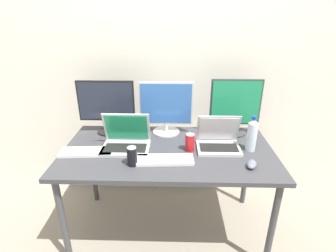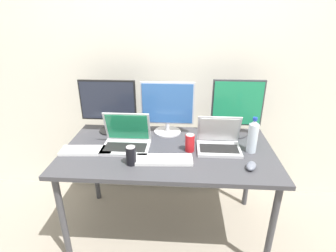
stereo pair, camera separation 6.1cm
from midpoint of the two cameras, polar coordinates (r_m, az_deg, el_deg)
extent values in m
plane|color=gray|center=(2.34, -0.80, -21.16)|extent=(16.00, 16.00, 0.00)
cube|color=silver|center=(2.28, -0.36, 14.83)|extent=(7.00, 0.08, 2.60)
cylinder|color=#424247|center=(2.00, -22.73, -18.85)|extent=(0.04, 0.04, 0.71)
cylinder|color=#424247|center=(1.95, 20.85, -19.87)|extent=(0.04, 0.04, 0.71)
cylinder|color=#424247|center=(2.50, -16.74, -8.63)|extent=(0.04, 0.04, 0.71)
cylinder|color=#424247|center=(2.46, 16.03, -9.15)|extent=(0.04, 0.04, 0.71)
cube|color=#3D3D42|center=(1.90, -0.92, -5.41)|extent=(1.50, 0.80, 0.03)
cylinder|color=black|center=(2.21, -13.49, -1.11)|extent=(0.18, 0.18, 0.01)
cylinder|color=black|center=(2.19, -13.62, 0.14)|extent=(0.03, 0.03, 0.09)
cube|color=black|center=(2.12, -14.15, 5.31)|extent=(0.45, 0.02, 0.32)
cube|color=#232838|center=(2.11, -14.24, 5.20)|extent=(0.42, 0.01, 0.30)
cylinder|color=silver|center=(2.15, -1.21, -1.23)|extent=(0.22, 0.22, 0.01)
cylinder|color=silver|center=(2.13, -1.22, -0.25)|extent=(0.03, 0.03, 0.07)
cube|color=silver|center=(2.06, -1.26, 4.96)|extent=(0.42, 0.02, 0.34)
cube|color=#3366B2|center=(2.04, -1.28, 4.85)|extent=(0.39, 0.01, 0.32)
cylinder|color=#38383D|center=(2.19, 13.06, -1.29)|extent=(0.21, 0.21, 0.01)
cylinder|color=#38383D|center=(2.18, 13.15, -0.33)|extent=(0.03, 0.03, 0.07)
cube|color=#38383D|center=(2.10, 13.69, 5.05)|extent=(0.39, 0.02, 0.36)
cube|color=#1E8C59|center=(2.09, 13.76, 4.94)|extent=(0.37, 0.01, 0.34)
cube|color=silver|center=(1.91, -10.06, -4.75)|extent=(0.34, 0.24, 0.02)
cube|color=black|center=(1.89, -10.19, -4.70)|extent=(0.30, 0.13, 0.00)
cube|color=silver|center=(1.93, -9.85, -0.25)|extent=(0.34, 0.08, 0.24)
cube|color=#1E8C59|center=(1.93, -9.89, -0.39)|extent=(0.30, 0.07, 0.21)
cube|color=silver|center=(1.91, 10.00, -4.71)|extent=(0.30, 0.23, 0.02)
cube|color=black|center=(1.89, 10.09, -4.65)|extent=(0.27, 0.13, 0.00)
cube|color=silver|center=(1.93, 9.94, -0.51)|extent=(0.30, 0.09, 0.22)
cube|color=white|center=(1.93, 9.96, -0.65)|extent=(0.27, 0.07, 0.20)
cube|color=white|center=(1.74, -1.64, -7.37)|extent=(0.38, 0.15, 0.02)
cube|color=white|center=(1.93, -18.25, -5.39)|extent=(0.37, 0.15, 0.02)
ellipsoid|color=slate|center=(1.75, 16.80, -7.99)|extent=(0.09, 0.12, 0.04)
cylinder|color=silver|center=(1.91, 16.88, -2.27)|extent=(0.07, 0.07, 0.21)
cone|color=silver|center=(1.87, 17.30, 1.03)|extent=(0.06, 0.06, 0.03)
cylinder|color=#1938B2|center=(1.86, 17.39, 1.74)|extent=(0.03, 0.03, 0.02)
cylinder|color=black|center=(1.70, -8.85, -6.58)|extent=(0.07, 0.07, 0.12)
cylinder|color=silver|center=(1.67, -8.98, -4.70)|extent=(0.06, 0.06, 0.00)
cylinder|color=red|center=(1.85, 3.85, -3.64)|extent=(0.07, 0.07, 0.12)
cylinder|color=silver|center=(1.82, 3.90, -1.88)|extent=(0.06, 0.06, 0.00)
camera|label=1|loc=(0.03, -90.96, -0.42)|focal=28.00mm
camera|label=2|loc=(0.03, 89.04, 0.42)|focal=28.00mm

